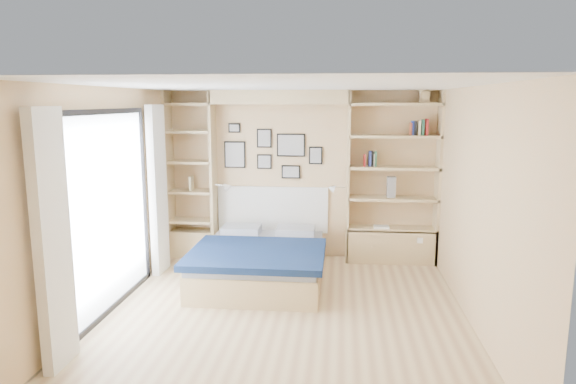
# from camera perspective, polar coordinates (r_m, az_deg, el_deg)

# --- Properties ---
(ground) EXTENTS (4.50, 4.50, 0.00)m
(ground) POSITION_cam_1_polar(r_m,az_deg,el_deg) (5.88, -0.36, -13.43)
(ground) COLOR tan
(ground) RESTS_ON ground
(room_shell) EXTENTS (4.50, 4.50, 4.50)m
(room_shell) POSITION_cam_1_polar(r_m,az_deg,el_deg) (7.06, -2.14, -0.28)
(room_shell) COLOR tan
(room_shell) RESTS_ON ground
(bed) EXTENTS (1.68, 2.20, 1.07)m
(bed) POSITION_cam_1_polar(r_m,az_deg,el_deg) (6.84, -2.97, -7.59)
(bed) COLOR tan
(bed) RESTS_ON ground
(photo_gallery) EXTENTS (1.48, 0.02, 0.82)m
(photo_gallery) POSITION_cam_1_polar(r_m,az_deg,el_deg) (7.69, -1.92, 4.53)
(photo_gallery) COLOR black
(photo_gallery) RESTS_ON ground
(reading_lamps) EXTENTS (1.92, 0.12, 0.15)m
(reading_lamps) POSITION_cam_1_polar(r_m,az_deg,el_deg) (7.51, -0.98, 0.54)
(reading_lamps) COLOR silver
(reading_lamps) RESTS_ON ground
(shelf_decor) EXTENTS (3.50, 0.23, 2.03)m
(shelf_decor) POSITION_cam_1_polar(r_m,az_deg,el_deg) (7.49, 11.43, 5.17)
(shelf_decor) COLOR #A51E1E
(shelf_decor) RESTS_ON ground
(deck_chair) EXTENTS (0.72, 0.88, 0.76)m
(deck_chair) POSITION_cam_1_polar(r_m,az_deg,el_deg) (7.27, -29.16, -7.06)
(deck_chair) COLOR tan
(deck_chair) RESTS_ON ground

